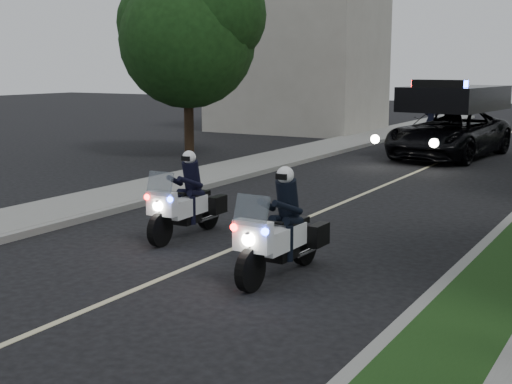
{
  "coord_description": "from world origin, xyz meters",
  "views": [
    {
      "loc": [
        6.77,
        -7.08,
        3.38
      ],
      "look_at": [
        0.14,
        4.3,
        1.0
      ],
      "focal_mm": 49.16,
      "sensor_mm": 36.0,
      "label": 1
    }
  ],
  "objects": [
    {
      "name": "sidewalk_left",
      "position": [
        -5.2,
        10.0,
        0.08
      ],
      "size": [
        2.0,
        60.0,
        0.16
      ],
      "primitive_type": "cube",
      "color": "gray",
      "rests_on": "ground"
    },
    {
      "name": "ground",
      "position": [
        0.0,
        0.0,
        0.0
      ],
      "size": [
        120.0,
        120.0,
        0.0
      ],
      "primitive_type": "plane",
      "color": "black",
      "rests_on": "ground"
    },
    {
      "name": "lane_marking",
      "position": [
        0.0,
        10.0,
        0.0
      ],
      "size": [
        0.12,
        50.0,
        0.01
      ],
      "primitive_type": "cube",
      "color": "#BFB78C",
      "rests_on": "ground"
    },
    {
      "name": "tree_left_near",
      "position": [
        -8.61,
        14.34,
        0.0
      ],
      "size": [
        6.62,
        6.62,
        8.39
      ],
      "primitive_type": null,
      "rotation": [
        0.0,
        0.0,
        0.41
      ],
      "color": "#193E14",
      "rests_on": "ground"
    },
    {
      "name": "police_suv",
      "position": [
        -0.1,
        19.0,
        0.0
      ],
      "size": [
        3.61,
        6.65,
        3.1
      ],
      "primitive_type": "imported",
      "rotation": [
        0.0,
        0.0,
        -0.11
      ],
      "color": "black",
      "rests_on": "ground"
    },
    {
      "name": "tree_left_far",
      "position": [
        -9.64,
        26.79,
        0.0
      ],
      "size": [
        5.8,
        5.8,
        9.27
      ],
      "primitive_type": null,
      "rotation": [
        0.0,
        0.0,
        0.04
      ],
      "color": "black",
      "rests_on": "ground"
    },
    {
      "name": "police_moto_right",
      "position": [
        1.59,
        2.59,
        0.0
      ],
      "size": [
        0.8,
        2.14,
        1.8
      ],
      "primitive_type": null,
      "rotation": [
        0.0,
        0.0,
        -0.03
      ],
      "color": "white",
      "rests_on": "ground"
    },
    {
      "name": "police_moto_left",
      "position": [
        -1.3,
        4.01,
        0.0
      ],
      "size": [
        0.77,
        2.06,
        1.73
      ],
      "primitive_type": null,
      "rotation": [
        0.0,
        0.0,
        0.03
      ],
      "color": "white",
      "rests_on": "ground"
    },
    {
      "name": "cyclist",
      "position": [
        -2.1,
        23.44,
        0.0
      ],
      "size": [
        0.67,
        0.49,
        1.73
      ],
      "primitive_type": "imported",
      "rotation": [
        0.0,
        0.0,
        3.02
      ],
      "color": "black",
      "rests_on": "ground"
    },
    {
      "name": "bicycle",
      "position": [
        -2.1,
        23.44,
        0.0
      ],
      "size": [
        0.74,
        1.73,
        0.88
      ],
      "primitive_type": "imported",
      "rotation": [
        0.0,
        0.0,
        0.09
      ],
      "color": "black",
      "rests_on": "ground"
    },
    {
      "name": "curb_left",
      "position": [
        -4.1,
        10.0,
        0.07
      ],
      "size": [
        0.2,
        60.0,
        0.15
      ],
      "primitive_type": "cube",
      "color": "gray",
      "rests_on": "ground"
    },
    {
      "name": "building_far",
      "position": [
        -10.0,
        26.0,
        3.5
      ],
      "size": [
        8.0,
        6.0,
        7.0
      ],
      "primitive_type": "cube",
      "color": "#A8A396",
      "rests_on": "ground"
    }
  ]
}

